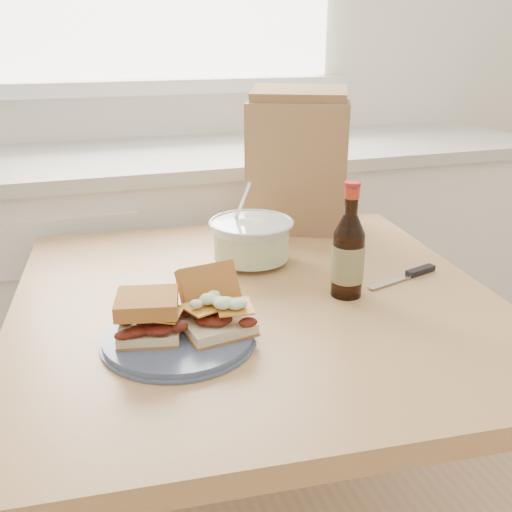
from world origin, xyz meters
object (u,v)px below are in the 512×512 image
object	(u,v)px
dining_table	(257,347)
paper_bag	(297,166)
plate	(179,337)
coleslaw_bowl	(251,242)
beer_bottle	(348,254)

from	to	relation	value
dining_table	paper_bag	size ratio (longest dim) A/B	3.09
plate	coleslaw_bowl	bearing A→B (deg)	53.37
beer_bottle	paper_bag	size ratio (longest dim) A/B	0.70
dining_table	paper_bag	xyz separation A→B (m)	(0.24, 0.39, 0.29)
coleslaw_bowl	plate	bearing A→B (deg)	-126.63
beer_bottle	paper_bag	bearing A→B (deg)	87.65
dining_table	paper_bag	distance (m)	0.54
plate	dining_table	bearing A→B (deg)	35.46
paper_bag	beer_bottle	bearing A→B (deg)	-72.74
coleslaw_bowl	paper_bag	bearing A→B (deg)	47.09
dining_table	plate	distance (m)	0.26
paper_bag	plate	bearing A→B (deg)	-103.40
dining_table	paper_bag	bearing A→B (deg)	63.38
coleslaw_bowl	paper_bag	size ratio (longest dim) A/B	0.58
coleslaw_bowl	beer_bottle	bearing A→B (deg)	-60.62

